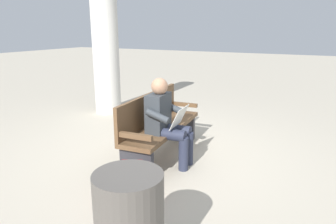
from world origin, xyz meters
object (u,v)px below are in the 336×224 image
at_px(bench_near, 158,124).
at_px(support_pillar, 105,40).
at_px(person_seated, 166,120).
at_px(backpack, 130,182).

bearing_deg(bench_near, support_pillar, -131.01).
relative_size(person_seated, support_pillar, 0.38).
distance_m(bench_near, person_seated, 0.39).
relative_size(backpack, support_pillar, 0.13).
xyz_separation_m(person_seated, support_pillar, (-1.82, -2.41, 0.93)).
height_order(person_seated, backpack, person_seated).
bearing_deg(support_pillar, backpack, 41.58).
bearing_deg(bench_near, backpack, 9.92).
bearing_deg(support_pillar, bench_near, 53.73).
relative_size(person_seated, backpack, 2.90).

